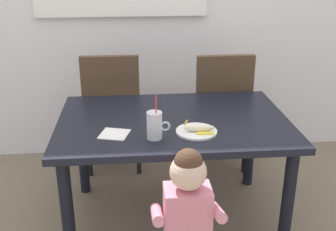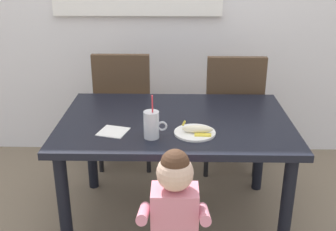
{
  "view_description": "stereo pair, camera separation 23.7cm",
  "coord_description": "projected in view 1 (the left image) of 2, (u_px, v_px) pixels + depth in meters",
  "views": [
    {
      "loc": [
        -0.23,
        -2.28,
        1.65
      ],
      "look_at": [
        -0.04,
        -0.09,
        0.77
      ],
      "focal_mm": 44.09,
      "sensor_mm": 36.0,
      "label": 1
    },
    {
      "loc": [
        0.0,
        -2.29,
        1.65
      ],
      "look_at": [
        -0.04,
        -0.09,
        0.77
      ],
      "focal_mm": 44.09,
      "sensor_mm": 36.0,
      "label": 2
    }
  ],
  "objects": [
    {
      "name": "ground_plane",
      "position": [
        173.0,
        217.0,
        2.74
      ],
      "size": [
        24.0,
        24.0,
        0.0
      ],
      "primitive_type": "plane",
      "color": "#7A6B56"
    },
    {
      "name": "dining_table",
      "position": [
        173.0,
        133.0,
        2.51
      ],
      "size": [
        1.38,
        0.93,
        0.71
      ],
      "color": "black",
      "rests_on": "ground"
    },
    {
      "name": "dining_chair_left",
      "position": [
        112.0,
        106.0,
        3.17
      ],
      "size": [
        0.44,
        0.44,
        0.96
      ],
      "rotation": [
        0.0,
        0.0,
        3.14
      ],
      "color": "#4C3826",
      "rests_on": "ground"
    },
    {
      "name": "dining_chair_right",
      "position": [
        220.0,
        105.0,
        3.19
      ],
      "size": [
        0.44,
        0.44,
        0.96
      ],
      "rotation": [
        0.0,
        0.0,
        3.14
      ],
      "color": "#4C3826",
      "rests_on": "ground"
    },
    {
      "name": "toddler_standing",
      "position": [
        186.0,
        209.0,
        1.93
      ],
      "size": [
        0.33,
        0.24,
        0.84
      ],
      "color": "#3F4760",
      "rests_on": "ground"
    },
    {
      "name": "milk_cup",
      "position": [
        155.0,
        127.0,
        2.2
      ],
      "size": [
        0.13,
        0.08,
        0.25
      ],
      "color": "silver",
      "rests_on": "dining_table"
    },
    {
      "name": "snack_plate",
      "position": [
        196.0,
        131.0,
        2.29
      ],
      "size": [
        0.23,
        0.23,
        0.01
      ],
      "primitive_type": "cylinder",
      "color": "white",
      "rests_on": "dining_table"
    },
    {
      "name": "peeled_banana",
      "position": [
        200.0,
        128.0,
        2.27
      ],
      "size": [
        0.17,
        0.11,
        0.07
      ],
      "rotation": [
        0.0,
        0.0,
        -0.05
      ],
      "color": "#F4EAC6",
      "rests_on": "snack_plate"
    },
    {
      "name": "paper_napkin",
      "position": [
        114.0,
        134.0,
        2.27
      ],
      "size": [
        0.19,
        0.19,
        0.0
      ],
      "primitive_type": "cube",
      "rotation": [
        0.0,
        0.0,
        -0.28
      ],
      "color": "white",
      "rests_on": "dining_table"
    }
  ]
}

